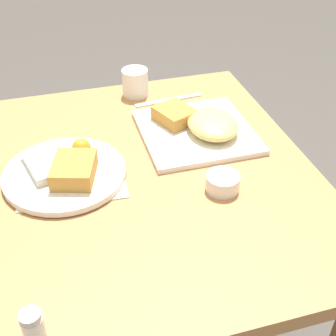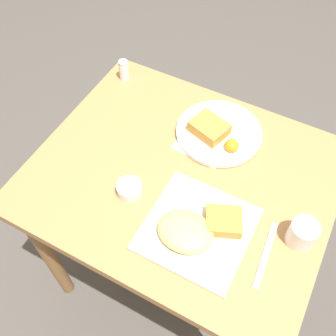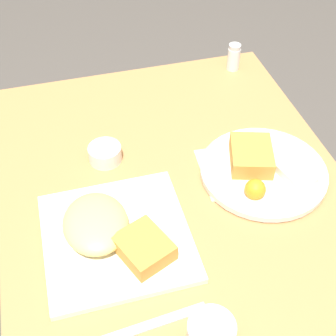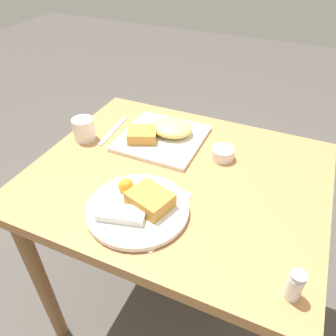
{
  "view_description": "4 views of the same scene",
  "coord_description": "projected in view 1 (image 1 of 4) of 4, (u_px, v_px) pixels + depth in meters",
  "views": [
    {
      "loc": [
        -0.82,
        0.2,
        1.4
      ],
      "look_at": [
        -0.04,
        -0.03,
        0.78
      ],
      "focal_mm": 50.0,
      "sensor_mm": 36.0,
      "label": 1
    },
    {
      "loc": [
        0.28,
        -0.61,
        1.72
      ],
      "look_at": [
        -0.03,
        -0.03,
        0.79
      ],
      "focal_mm": 42.0,
      "sensor_mm": 36.0,
      "label": 2
    },
    {
      "loc": [
        0.66,
        -0.2,
        1.48
      ],
      "look_at": [
        0.0,
        -0.01,
        0.8
      ],
      "focal_mm": 50.0,
      "sensor_mm": 36.0,
      "label": 3
    },
    {
      "loc": [
        -0.29,
        0.72,
        1.39
      ],
      "look_at": [
        0.02,
        0.03,
        0.79
      ],
      "focal_mm": 35.0,
      "sensor_mm": 36.0,
      "label": 4
    }
  ],
  "objects": [
    {
      "name": "plate_square_near",
      "position": [
        200.0,
        127.0,
        1.18
      ],
      "size": [
        0.27,
        0.27,
        0.06
      ],
      "color": "white",
      "rests_on": "dining_table"
    },
    {
      "name": "butter_knife",
      "position": [
        168.0,
        100.0,
        1.33
      ],
      "size": [
        0.03,
        0.2,
        0.0
      ],
      "rotation": [
        0.0,
        0.0,
        1.65
      ],
      "color": "silver",
      "rests_on": "dining_table"
    },
    {
      "name": "coffee_mug",
      "position": [
        135.0,
        82.0,
        1.34
      ],
      "size": [
        0.07,
        0.07,
        0.08
      ],
      "color": "white",
      "rests_on": "dining_table"
    },
    {
      "name": "sauce_ramekin",
      "position": [
        223.0,
        182.0,
        1.0
      ],
      "size": [
        0.07,
        0.07,
        0.04
      ],
      "color": "white",
      "rests_on": "dining_table"
    },
    {
      "name": "menu_card",
      "position": [
        72.0,
        182.0,
        1.03
      ],
      "size": [
        0.17,
        0.24,
        0.0
      ],
      "rotation": [
        0.0,
        0.0,
        -0.07
      ],
      "color": "beige",
      "rests_on": "dining_table"
    },
    {
      "name": "dining_table",
      "position": [
        153.0,
        206.0,
        1.13
      ],
      "size": [
        0.88,
        0.73,
        0.75
      ],
      "color": "#B27A47",
      "rests_on": "ground_plane"
    },
    {
      "name": "salt_shaker",
      "position": [
        34.0,
        331.0,
        0.7
      ],
      "size": [
        0.03,
        0.03,
        0.07
      ],
      "color": "white",
      "rests_on": "dining_table"
    },
    {
      "name": "plate_oval_far",
      "position": [
        66.0,
        171.0,
        1.04
      ],
      "size": [
        0.27,
        0.27,
        0.05
      ],
      "color": "white",
      "rests_on": "menu_card"
    }
  ]
}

